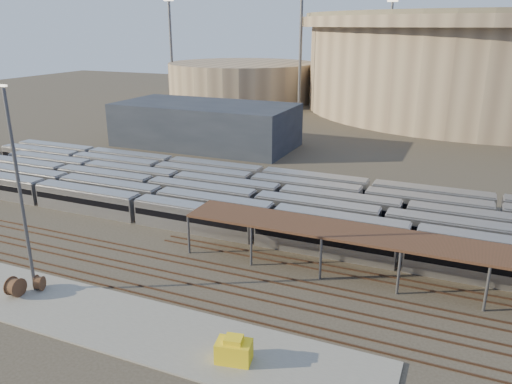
{
  "coord_description": "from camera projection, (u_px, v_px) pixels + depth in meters",
  "views": [
    {
      "loc": [
        22.53,
        -48.26,
        27.45
      ],
      "look_at": [
        -3.39,
        12.0,
        5.49
      ],
      "focal_mm": 35.0,
      "sensor_mm": 36.0,
      "label": 1
    }
  ],
  "objects": [
    {
      "name": "yard_light_pole",
      "position": [
        20.0,
        193.0,
        50.71
      ],
      "size": [
        0.81,
        0.36,
        21.92
      ],
      "color": "#505055",
      "rests_on": "apron"
    },
    {
      "name": "ground",
      "position": [
        242.0,
        269.0,
        59.19
      ],
      "size": [
        420.0,
        420.0,
        0.0
      ],
      "primitive_type": "plane",
      "color": "#383026",
      "rests_on": "ground"
    },
    {
      "name": "floodlight_3",
      "position": [
        389.0,
        44.0,
        195.76
      ],
      "size": [
        4.0,
        1.0,
        38.4
      ],
      "color": "#505055",
      "rests_on": "ground"
    },
    {
      "name": "secondary_arena",
      "position": [
        242.0,
        81.0,
        192.7
      ],
      "size": [
        56.0,
        56.0,
        14.0
      ],
      "primitive_type": "cylinder",
      "color": "#9D876A",
      "rests_on": "ground"
    },
    {
      "name": "cable_reel_west",
      "position": [
        39.0,
        283.0,
        53.96
      ],
      "size": [
        1.38,
        1.8,
        1.59
      ],
      "primitive_type": "cylinder",
      "rotation": [
        0.0,
        1.57,
        0.35
      ],
      "color": "brown",
      "rests_on": "apron"
    },
    {
      "name": "empty_tracks",
      "position": [
        223.0,
        287.0,
        54.81
      ],
      "size": [
        170.0,
        9.62,
        0.18
      ],
      "color": "#4C3323",
      "rests_on": "ground"
    },
    {
      "name": "subway_trains",
      "position": [
        263.0,
        201.0,
        76.62
      ],
      "size": [
        120.87,
        23.9,
        3.6
      ],
      "color": "#B0AFB4",
      "rests_on": "ground"
    },
    {
      "name": "stadium",
      "position": [
        485.0,
        60.0,
        166.55
      ],
      "size": [
        124.0,
        124.0,
        32.5
      ],
      "color": "#9D876A",
      "rests_on": "ground"
    },
    {
      "name": "apron",
      "position": [
        130.0,
        325.0,
        47.97
      ],
      "size": [
        50.0,
        9.0,
        0.2
      ],
      "primitive_type": "cube",
      "color": "gray",
      "rests_on": "ground"
    },
    {
      "name": "inspection_shed",
      "position": [
        446.0,
        248.0,
        52.85
      ],
      "size": [
        60.3,
        6.0,
        5.3
      ],
      "color": "#505055",
      "rests_on": "ground"
    },
    {
      "name": "floodlight_0",
      "position": [
        300.0,
        48.0,
        159.7
      ],
      "size": [
        4.0,
        1.0,
        38.4
      ],
      "color": "#505055",
      "rests_on": "ground"
    },
    {
      "name": "floodlight_1",
      "position": [
        171.0,
        44.0,
        189.02
      ],
      "size": [
        4.0,
        1.0,
        38.4
      ],
      "color": "#505055",
      "rests_on": "ground"
    },
    {
      "name": "yellow_equipment",
      "position": [
        234.0,
        351.0,
        42.36
      ],
      "size": [
        3.31,
        2.41,
        1.88
      ],
      "primitive_type": "cube",
      "rotation": [
        0.0,
        0.0,
        0.19
      ],
      "color": "yellow",
      "rests_on": "apron"
    },
    {
      "name": "service_building",
      "position": [
        205.0,
        125.0,
        118.63
      ],
      "size": [
        42.0,
        20.0,
        10.0
      ],
      "primitive_type": "cube",
      "color": "#1E232D",
      "rests_on": "ground"
    },
    {
      "name": "cable_reel_east",
      "position": [
        15.0,
        287.0,
        52.67
      ],
      "size": [
        1.19,
        2.08,
        2.05
      ],
      "primitive_type": "cylinder",
      "rotation": [
        0.0,
        1.57,
        0.03
      ],
      "color": "brown",
      "rests_on": "apron"
    }
  ]
}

